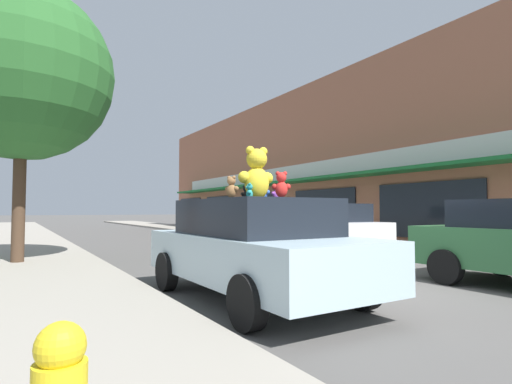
{
  "coord_description": "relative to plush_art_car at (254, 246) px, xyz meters",
  "views": [
    {
      "loc": [
        -5.57,
        -5.01,
        1.39
      ],
      "look_at": [
        -1.4,
        1.87,
        1.76
      ],
      "focal_mm": 28.0,
      "sensor_mm": 36.0,
      "label": 1
    }
  ],
  "objects": [
    {
      "name": "sidewalk_near",
      "position": [
        -2.95,
        -0.41,
        -0.76
      ],
      "size": [
        3.35,
        90.0,
        0.13
      ],
      "color": "gray",
      "rests_on": "ground_plane"
    },
    {
      "name": "parked_car_far_center",
      "position": [
        4.72,
        4.26,
        0.05
      ],
      "size": [
        2.16,
        4.63,
        1.59
      ],
      "color": "silver",
      "rests_on": "ground_plane"
    },
    {
      "name": "street_tree",
      "position": [
        -3.15,
        6.01,
        4.0
      ],
      "size": [
        4.38,
        4.38,
        6.89
      ],
      "color": "#473323",
      "rests_on": "sidewalk_near"
    },
    {
      "name": "ground_plane",
      "position": [
        2.33,
        -0.41,
        -0.82
      ],
      "size": [
        260.0,
        260.0,
        0.0
      ],
      "primitive_type": "plane",
      "color": "#514F4C"
    },
    {
      "name": "teddy_bear_black",
      "position": [
        0.16,
        0.53,
        0.87
      ],
      "size": [
        0.19,
        0.12,
        0.26
      ],
      "rotation": [
        0.0,
        0.0,
        3.18
      ],
      "color": "black",
      "rests_on": "plush_art_car"
    },
    {
      "name": "teddy_bear_teal",
      "position": [
        -0.08,
        0.0,
        0.87
      ],
      "size": [
        0.15,
        0.2,
        0.26
      ],
      "rotation": [
        0.0,
        0.0,
        4.28
      ],
      "color": "teal",
      "rests_on": "plush_art_car"
    },
    {
      "name": "teddy_bear_blue",
      "position": [
        0.62,
        0.72,
        0.93
      ],
      "size": [
        0.23,
        0.29,
        0.39
      ],
      "rotation": [
        0.0,
        0.0,
        2.04
      ],
      "color": "blue",
      "rests_on": "plush_art_car"
    },
    {
      "name": "teddy_bear_brown",
      "position": [
        -0.67,
        -0.53,
        0.89
      ],
      "size": [
        0.17,
        0.23,
        0.31
      ],
      "rotation": [
        0.0,
        0.0,
        1.98
      ],
      "color": "olive",
      "rests_on": "plush_art_car"
    },
    {
      "name": "plush_art_car",
      "position": [
        0.0,
        0.0,
        0.0
      ],
      "size": [
        2.1,
        4.48,
        1.56
      ],
      "rotation": [
        0.0,
        0.0,
        0.01
      ],
      "color": "#ADC6D1",
      "rests_on": "ground_plane"
    },
    {
      "name": "teddy_bear_purple",
      "position": [
        0.5,
        0.1,
        0.87
      ],
      "size": [
        0.2,
        0.13,
        0.27
      ],
      "rotation": [
        0.0,
        0.0,
        3.35
      ],
      "color": "purple",
      "rests_on": "plush_art_car"
    },
    {
      "name": "storefront_row",
      "position": [
        16.45,
        11.83,
        3.07
      ],
      "size": [
        15.52,
        33.31,
        7.8
      ],
      "color": "#9E6047",
      "rests_on": "ground_plane"
    },
    {
      "name": "teddy_bear_giant",
      "position": [
        0.15,
        0.16,
        1.16
      ],
      "size": [
        0.64,
        0.39,
        0.88
      ],
      "rotation": [
        0.0,
        0.0,
        3.12
      ],
      "color": "yellow",
      "rests_on": "plush_art_car"
    },
    {
      "name": "teddy_bear_red",
      "position": [
        -0.16,
        -1.0,
        0.91
      ],
      "size": [
        0.27,
        0.21,
        0.36
      ],
      "rotation": [
        0.0,
        0.0,
        2.63
      ],
      "color": "red",
      "rests_on": "plush_art_car"
    }
  ]
}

